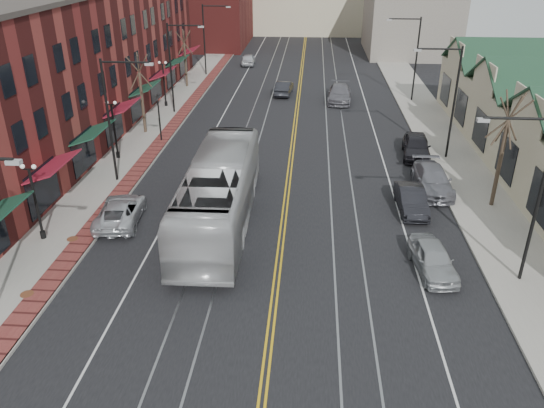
% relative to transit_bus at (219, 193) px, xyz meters
% --- Properties ---
extents(ground, '(160.00, 160.00, 0.00)m').
position_rel_transit_bus_xyz_m(ground, '(3.58, -10.61, -1.95)').
color(ground, black).
rests_on(ground, ground).
extents(sidewalk_left, '(4.00, 120.00, 0.15)m').
position_rel_transit_bus_xyz_m(sidewalk_left, '(-8.42, 9.39, -1.87)').
color(sidewalk_left, gray).
rests_on(sidewalk_left, ground).
extents(sidewalk_right, '(4.00, 120.00, 0.15)m').
position_rel_transit_bus_xyz_m(sidewalk_right, '(15.58, 9.39, -1.87)').
color(sidewalk_right, gray).
rests_on(sidewalk_right, ground).
extents(building_left, '(10.00, 50.00, 11.00)m').
position_rel_transit_bus_xyz_m(building_left, '(-15.42, 16.39, 3.55)').
color(building_left, maroon).
rests_on(building_left, ground).
extents(backdrop_mid, '(22.00, 14.00, 9.00)m').
position_rel_transit_bus_xyz_m(backdrop_mid, '(3.58, 74.39, 2.55)').
color(backdrop_mid, '#C1B694').
rests_on(backdrop_mid, ground).
extents(backdrop_right, '(12.00, 16.00, 11.00)m').
position_rel_transit_bus_xyz_m(backdrop_right, '(18.58, 54.39, 3.55)').
color(backdrop_right, slate).
rests_on(backdrop_right, ground).
extents(streetlight_l_1, '(3.33, 0.25, 8.00)m').
position_rel_transit_bus_xyz_m(streetlight_l_1, '(-7.47, 5.39, 3.08)').
color(streetlight_l_1, black).
rests_on(streetlight_l_1, sidewalk_left).
extents(streetlight_l_2, '(3.33, 0.25, 8.00)m').
position_rel_transit_bus_xyz_m(streetlight_l_2, '(-7.47, 21.39, 3.08)').
color(streetlight_l_2, black).
rests_on(streetlight_l_2, sidewalk_left).
extents(streetlight_l_3, '(3.33, 0.25, 8.00)m').
position_rel_transit_bus_xyz_m(streetlight_l_3, '(-7.47, 37.39, 3.08)').
color(streetlight_l_3, black).
rests_on(streetlight_l_3, sidewalk_left).
extents(streetlight_r_0, '(3.33, 0.25, 8.00)m').
position_rel_transit_bus_xyz_m(streetlight_r_0, '(14.63, -4.61, 3.08)').
color(streetlight_r_0, black).
rests_on(streetlight_r_0, sidewalk_right).
extents(streetlight_r_1, '(3.33, 0.25, 8.00)m').
position_rel_transit_bus_xyz_m(streetlight_r_1, '(14.63, 11.39, 3.08)').
color(streetlight_r_1, black).
rests_on(streetlight_r_1, sidewalk_right).
extents(streetlight_r_2, '(3.33, 0.25, 8.00)m').
position_rel_transit_bus_xyz_m(streetlight_r_2, '(14.63, 27.39, 3.08)').
color(streetlight_r_2, black).
rests_on(streetlight_r_2, sidewalk_right).
extents(lamppost_l_1, '(0.84, 0.28, 4.27)m').
position_rel_transit_bus_xyz_m(lamppost_l_1, '(-9.22, -2.61, 0.25)').
color(lamppost_l_1, black).
rests_on(lamppost_l_1, sidewalk_left).
extents(lamppost_l_2, '(0.84, 0.28, 4.27)m').
position_rel_transit_bus_xyz_m(lamppost_l_2, '(-9.22, 9.39, 0.25)').
color(lamppost_l_2, black).
rests_on(lamppost_l_2, sidewalk_left).
extents(lamppost_l_3, '(0.84, 0.28, 4.27)m').
position_rel_transit_bus_xyz_m(lamppost_l_3, '(-9.22, 23.39, 0.25)').
color(lamppost_l_3, black).
rests_on(lamppost_l_3, sidewalk_left).
extents(tree_left_near, '(1.78, 1.37, 6.48)m').
position_rel_transit_bus_xyz_m(tree_left_near, '(-8.92, 15.39, 1.56)').
color(tree_left_near, '#382B21').
rests_on(tree_left_near, sidewalk_left).
extents(tree_left_far, '(1.66, 1.28, 6.02)m').
position_rel_transit_bus_xyz_m(tree_left_far, '(-8.92, 31.39, 1.33)').
color(tree_left_far, '#382B21').
rests_on(tree_left_far, sidewalk_left).
extents(tree_right_mid, '(1.90, 1.46, 6.93)m').
position_rel_transit_bus_xyz_m(tree_right_mid, '(16.08, 3.39, 1.80)').
color(tree_right_mid, '#382B21').
rests_on(tree_right_mid, sidewalk_right).
extents(manhole_mid, '(0.60, 0.60, 0.02)m').
position_rel_transit_bus_xyz_m(manhole_mid, '(-7.62, -7.61, -1.79)').
color(manhole_mid, '#592D19').
rests_on(manhole_mid, sidewalk_left).
extents(manhole_far, '(0.60, 0.60, 0.02)m').
position_rel_transit_bus_xyz_m(manhole_far, '(-7.62, -2.61, -1.79)').
color(manhole_far, '#592D19').
rests_on(manhole_far, sidewalk_left).
extents(traffic_signal, '(0.18, 0.15, 3.80)m').
position_rel_transit_bus_xyz_m(traffic_signal, '(-7.02, 13.39, 0.40)').
color(traffic_signal, black).
rests_on(traffic_signal, sidewalk_left).
extents(transit_bus, '(3.51, 14.04, 3.90)m').
position_rel_transit_bus_xyz_m(transit_bus, '(0.00, 0.00, 0.00)').
color(transit_bus, silver).
rests_on(transit_bus, ground).
extents(parked_suv, '(2.80, 5.18, 1.38)m').
position_rel_transit_bus_xyz_m(parked_suv, '(-5.72, -0.22, -1.26)').
color(parked_suv, silver).
rests_on(parked_suv, ground).
extents(parked_car_a, '(2.14, 4.34, 1.42)m').
position_rel_transit_bus_xyz_m(parked_car_a, '(11.08, -4.08, -1.24)').
color(parked_car_a, '#A5A9AC').
rests_on(parked_car_a, ground).
extents(parked_car_b, '(1.58, 4.33, 1.42)m').
position_rel_transit_bus_xyz_m(parked_car_b, '(11.08, 2.49, -1.24)').
color(parked_car_b, black).
rests_on(parked_car_b, ground).
extents(parked_car_c, '(2.20, 5.29, 1.53)m').
position_rel_transit_bus_xyz_m(parked_car_c, '(12.88, 5.50, -1.19)').
color(parked_car_c, slate).
rests_on(parked_car_c, ground).
extents(parked_car_d, '(2.46, 5.01, 1.64)m').
position_rel_transit_bus_xyz_m(parked_car_d, '(12.88, 11.67, -1.13)').
color(parked_car_d, black).
rests_on(parked_car_d, ground).
extents(distant_car_left, '(1.90, 4.54, 1.46)m').
position_rel_transit_bus_xyz_m(distant_car_left, '(2.01, 28.95, -1.22)').
color(distant_car_left, black).
rests_on(distant_car_left, ground).
extents(distant_car_right, '(2.61, 5.74, 1.63)m').
position_rel_transit_bus_xyz_m(distant_car_right, '(7.74, 26.73, -1.13)').
color(distant_car_right, slate).
rests_on(distant_car_right, ground).
extents(distant_car_far, '(1.91, 4.32, 1.45)m').
position_rel_transit_bus_xyz_m(distant_car_far, '(-3.50, 43.91, -1.22)').
color(distant_car_far, silver).
rests_on(distant_car_far, ground).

